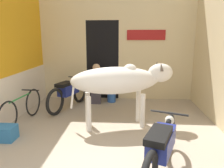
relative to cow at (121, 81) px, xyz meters
The scene contains 8 objects.
wall_back_with_doorway 2.53m from the cow, 98.25° to the left, with size 4.68×0.93×3.81m.
cow is the anchor object (origin of this frame).
motorcycle_near 1.98m from the cow, 70.94° to the right, with size 0.84×1.88×0.81m.
motorcycle_far 1.91m from the cow, 142.78° to the left, with size 0.77×1.82×0.80m.
bicycle 2.34m from the cow, behind, with size 0.44×1.71×0.69m.
shopkeeper_seated 1.90m from the cow, 114.48° to the left, with size 0.41×0.34×1.16m.
plastic_stool 1.97m from the cow, 100.32° to the left, with size 0.36×0.36×0.43m.
crate 2.52m from the cow, 158.83° to the right, with size 0.44×0.32×0.28m.
Camera 1 is at (0.34, -2.40, 1.96)m, focal length 35.00 mm.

